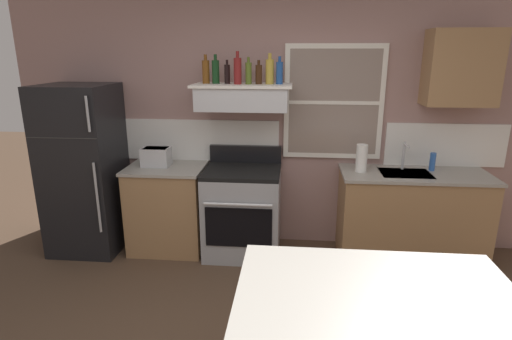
% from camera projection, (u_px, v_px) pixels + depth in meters
% --- Properties ---
extents(back_wall, '(5.40, 0.11, 2.70)m').
position_uv_depth(back_wall, '(273.00, 120.00, 4.31)').
color(back_wall, gray).
rests_on(back_wall, ground_plane).
extents(refrigerator, '(0.70, 0.72, 1.74)m').
position_uv_depth(refrigerator, '(84.00, 170.00, 4.25)').
color(refrigerator, black).
rests_on(refrigerator, ground_plane).
extents(counter_left_of_stove, '(0.79, 0.63, 0.91)m').
position_uv_depth(counter_left_of_stove, '(168.00, 208.00, 4.35)').
color(counter_left_of_stove, '#9E754C').
rests_on(counter_left_of_stove, ground_plane).
extents(toaster, '(0.30, 0.20, 0.19)m').
position_uv_depth(toaster, '(156.00, 156.00, 4.22)').
color(toaster, silver).
rests_on(toaster, counter_left_of_stove).
extents(stove_range, '(0.76, 0.69, 1.09)m').
position_uv_depth(stove_range, '(243.00, 211.00, 4.24)').
color(stove_range, '#9EA0A5').
rests_on(stove_range, ground_plane).
extents(range_hood_shelf, '(0.96, 0.52, 0.24)m').
position_uv_depth(range_hood_shelf, '(243.00, 97.00, 4.01)').
color(range_hood_shelf, silver).
extents(bottle_amber_wine, '(0.07, 0.07, 0.28)m').
position_uv_depth(bottle_amber_wine, '(206.00, 71.00, 4.00)').
color(bottle_amber_wine, brown).
rests_on(bottle_amber_wine, range_hood_shelf).
extents(bottle_dark_green_wine, '(0.07, 0.07, 0.28)m').
position_uv_depth(bottle_dark_green_wine, '(216.00, 71.00, 3.98)').
color(bottle_dark_green_wine, '#143819').
rests_on(bottle_dark_green_wine, range_hood_shelf).
extents(bottle_balsamic_dark, '(0.06, 0.06, 0.23)m').
position_uv_depth(bottle_balsamic_dark, '(227.00, 74.00, 3.97)').
color(bottle_balsamic_dark, black).
rests_on(bottle_balsamic_dark, range_hood_shelf).
extents(bottle_red_label_wine, '(0.07, 0.07, 0.31)m').
position_uv_depth(bottle_red_label_wine, '(238.00, 70.00, 3.90)').
color(bottle_red_label_wine, maroon).
rests_on(bottle_red_label_wine, range_hood_shelf).
extents(bottle_olive_oil_square, '(0.06, 0.06, 0.25)m').
position_uv_depth(bottle_olive_oil_square, '(249.00, 73.00, 3.91)').
color(bottle_olive_oil_square, '#4C601E').
rests_on(bottle_olive_oil_square, range_hood_shelf).
extents(bottle_brown_stout, '(0.06, 0.06, 0.22)m').
position_uv_depth(bottle_brown_stout, '(259.00, 74.00, 3.92)').
color(bottle_brown_stout, '#381E0F').
rests_on(bottle_brown_stout, range_hood_shelf).
extents(bottle_champagne_gold_foil, '(0.08, 0.08, 0.29)m').
position_uv_depth(bottle_champagne_gold_foil, '(270.00, 71.00, 3.92)').
color(bottle_champagne_gold_foil, '#B29333').
rests_on(bottle_champagne_gold_foil, range_hood_shelf).
extents(bottle_blue_liqueur, '(0.07, 0.07, 0.26)m').
position_uv_depth(bottle_blue_liqueur, '(279.00, 73.00, 3.91)').
color(bottle_blue_liqueur, '#1E478C').
rests_on(bottle_blue_liqueur, range_hood_shelf).
extents(counter_right_with_sink, '(1.43, 0.63, 0.91)m').
position_uv_depth(counter_right_with_sink, '(411.00, 216.00, 4.13)').
color(counter_right_with_sink, '#9E754C').
rests_on(counter_right_with_sink, ground_plane).
extents(sink_faucet, '(0.03, 0.17, 0.28)m').
position_uv_depth(sink_faucet, '(404.00, 153.00, 4.05)').
color(sink_faucet, silver).
rests_on(sink_faucet, counter_right_with_sink).
extents(paper_towel_roll, '(0.11, 0.11, 0.27)m').
position_uv_depth(paper_towel_roll, '(362.00, 158.00, 4.01)').
color(paper_towel_roll, white).
rests_on(paper_towel_roll, counter_right_with_sink).
extents(dish_soap_bottle, '(0.06, 0.06, 0.18)m').
position_uv_depth(dish_soap_bottle, '(432.00, 162.00, 4.05)').
color(dish_soap_bottle, blue).
rests_on(dish_soap_bottle, counter_right_with_sink).
extents(upper_cabinet_right, '(0.64, 0.32, 0.70)m').
position_uv_depth(upper_cabinet_right, '(462.00, 68.00, 3.83)').
color(upper_cabinet_right, '#9E754C').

